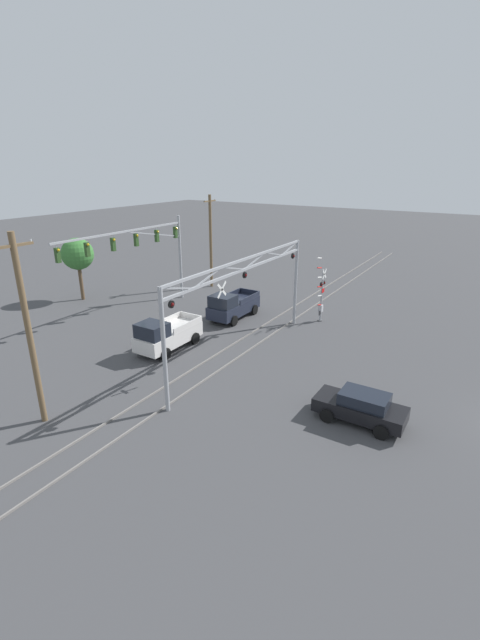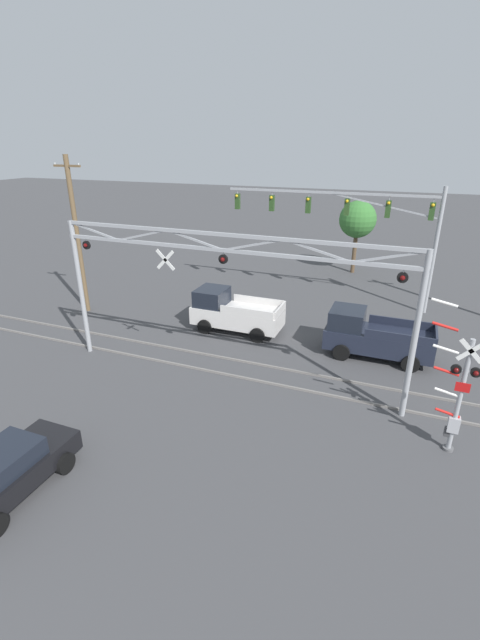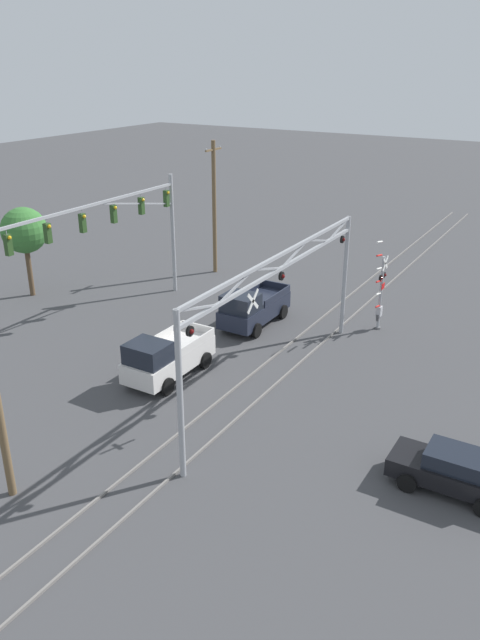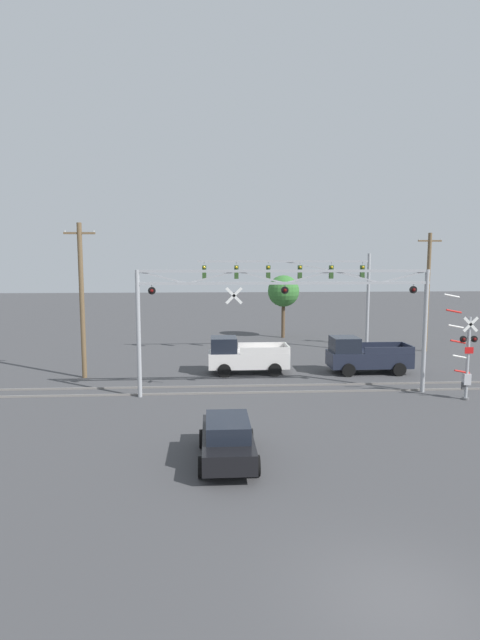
# 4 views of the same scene
# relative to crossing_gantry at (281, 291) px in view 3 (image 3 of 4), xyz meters

# --- Properties ---
(rail_track_near) EXTENTS (80.00, 0.08, 0.10)m
(rail_track_near) POSITION_rel_crossing_gantry_xyz_m (0.02, 0.28, -4.72)
(rail_track_near) COLOR gray
(rail_track_near) RESTS_ON ground_plane
(rail_track_far) EXTENTS (80.00, 0.08, 0.10)m
(rail_track_far) POSITION_rel_crossing_gantry_xyz_m (0.02, 1.72, -4.72)
(rail_track_far) COLOR gray
(rail_track_far) RESTS_ON ground_plane
(crossing_gantry) EXTENTS (15.09, 0.27, 6.50)m
(crossing_gantry) POSITION_rel_crossing_gantry_xyz_m (0.00, 0.00, 0.00)
(crossing_gantry) COLOR #9EA0A5
(crossing_gantry) RESTS_ON ground_plane
(crossing_signal_mast) EXTENTS (1.81, 0.35, 5.35)m
(crossing_signal_mast) POSITION_rel_crossing_gantry_xyz_m (8.92, -1.55, -2.70)
(crossing_signal_mast) COLOR #9EA0A5
(crossing_signal_mast) RESTS_ON ground_plane
(traffic_signal_span) EXTENTS (13.03, 0.39, 7.49)m
(traffic_signal_span) POSITION_rel_crossing_gantry_xyz_m (4.18, 11.88, 0.68)
(traffic_signal_span) COLOR #9EA0A5
(traffic_signal_span) RESTS_ON ground_plane
(pickup_truck_lead) EXTENTS (4.93, 2.24, 2.27)m
(pickup_truck_lead) POSITION_rel_crossing_gantry_xyz_m (-1.71, 5.06, -3.70)
(pickup_truck_lead) COLOR silver
(pickup_truck_lead) RESTS_ON ground_plane
(pickup_truck_following) EXTENTS (5.04, 2.24, 2.27)m
(pickup_truck_following) POSITION_rel_crossing_gantry_xyz_m (5.78, 4.70, -3.70)
(pickup_truck_following) COLOR #1E2333
(pickup_truck_following) RESTS_ON ground_plane
(sedan_waiting) EXTENTS (2.00, 4.29, 1.57)m
(sedan_waiting) POSITION_rel_crossing_gantry_xyz_m (-3.26, -8.54, -3.96)
(sedan_waiting) COLOR black
(sedan_waiting) RESTS_ON ground_plane
(utility_pole_right) EXTENTS (1.80, 0.28, 9.02)m
(utility_pole_right) POSITION_rel_crossing_gantry_xyz_m (12.82, 11.74, -0.11)
(utility_pole_right) COLOR brown
(utility_pole_right) RESTS_ON ground_plane
(background_tree_beyond_span) EXTENTS (2.83, 2.83, 5.64)m
(background_tree_beyond_span) POSITION_rel_crossing_gantry_xyz_m (2.88, 19.19, -0.58)
(background_tree_beyond_span) COLOR brown
(background_tree_beyond_span) RESTS_ON ground_plane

